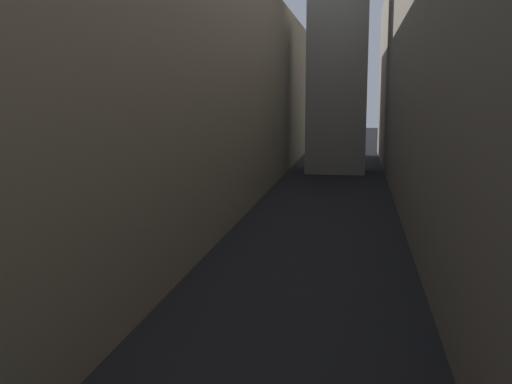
# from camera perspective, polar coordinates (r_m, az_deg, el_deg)

# --- Properties ---
(ground_plane) EXTENTS (264.00, 264.00, 0.00)m
(ground_plane) POSITION_cam_1_polar(r_m,az_deg,el_deg) (40.54, 6.03, -3.01)
(ground_plane) COLOR black
(building_block_left) EXTENTS (12.24, 108.00, 18.25)m
(building_block_left) POSITION_cam_1_polar(r_m,az_deg,el_deg) (43.90, -9.14, 9.83)
(building_block_left) COLOR gray
(building_block_left) RESTS_ON ground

